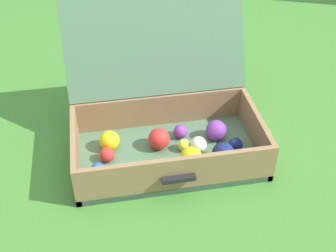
# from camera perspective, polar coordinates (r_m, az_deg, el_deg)

# --- Properties ---
(ground_plane) EXTENTS (16.00, 16.00, 0.00)m
(ground_plane) POSITION_cam_1_polar(r_m,az_deg,el_deg) (1.59, 1.65, -4.43)
(ground_plane) COLOR #3D7A2D
(open_suitcase) EXTENTS (0.66, 0.55, 0.48)m
(open_suitcase) POSITION_cam_1_polar(r_m,az_deg,el_deg) (1.57, -0.11, 0.39)
(open_suitcase) COLOR #4C7051
(open_suitcase) RESTS_ON ground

